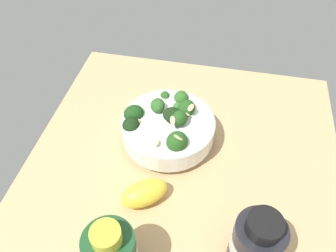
% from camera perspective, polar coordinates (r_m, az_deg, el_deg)
% --- Properties ---
extents(ground_plane, '(0.59, 0.59, 0.03)m').
position_cam_1_polar(ground_plane, '(0.66, 2.64, -6.37)').
color(ground_plane, tan).
extents(bowl_of_broccoli, '(0.19, 0.18, 0.09)m').
position_cam_1_polar(bowl_of_broccoli, '(0.65, -0.09, -0.07)').
color(bowl_of_broccoli, white).
rests_on(bowl_of_broccoli, ground_plane).
extents(lemon_wedge, '(0.09, 0.09, 0.04)m').
position_cam_1_polar(lemon_wedge, '(0.58, -4.04, -11.33)').
color(lemon_wedge, yellow).
rests_on(lemon_wedge, ground_plane).
extents(bottle_tall, '(0.08, 0.08, 0.12)m').
position_cam_1_polar(bottle_tall, '(0.52, 14.86, -18.59)').
color(bottle_tall, black).
rests_on(bottle_tall, ground_plane).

